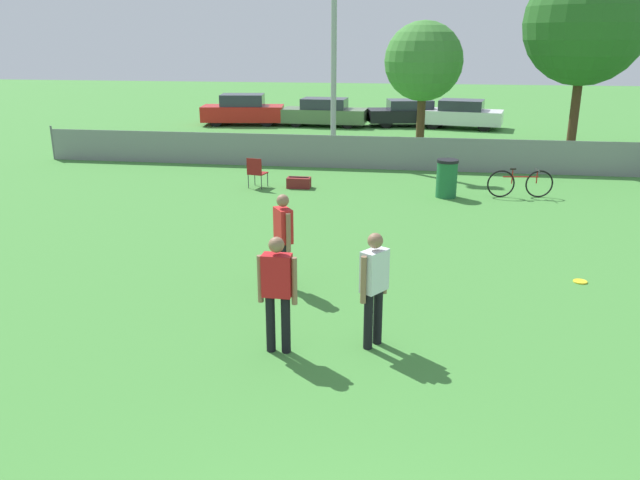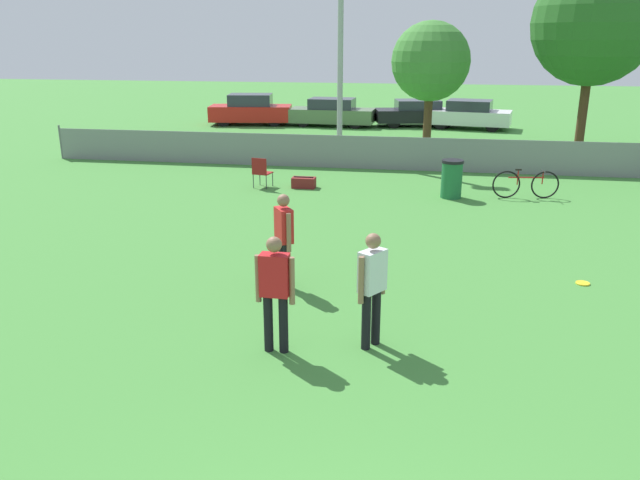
# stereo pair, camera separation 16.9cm
# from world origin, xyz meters

# --- Properties ---
(fence_backline) EXTENTS (25.61, 0.07, 1.21)m
(fence_backline) POSITION_xyz_m (0.00, 18.00, 0.55)
(fence_backline) COLOR gray
(fence_backline) RESTS_ON ground_plane
(light_pole) EXTENTS (0.90, 0.36, 8.52)m
(light_pole) POSITION_xyz_m (-2.81, 19.95, 5.02)
(light_pole) COLOR #9E9EA3
(light_pole) RESTS_ON ground_plane
(tree_near_pole) EXTENTS (2.95, 2.95, 4.85)m
(tree_near_pole) POSITION_xyz_m (0.34, 21.92, 3.35)
(tree_near_pole) COLOR #4C331E
(tree_near_pole) RESTS_ON ground_plane
(tree_far_right) EXTENTS (4.20, 4.20, 6.78)m
(tree_far_right) POSITION_xyz_m (5.76, 21.04, 4.67)
(tree_far_right) COLOR #4C331E
(tree_far_right) RESTS_ON ground_plane
(player_receiver_white) EXTENTS (0.40, 0.47, 1.69)m
(player_receiver_white) POSITION_xyz_m (-0.27, 5.33, 0.97)
(player_receiver_white) COLOR black
(player_receiver_white) RESTS_ON ground_plane
(player_defender_red) EXTENTS (0.55, 0.23, 1.69)m
(player_defender_red) POSITION_xyz_m (-1.56, 4.95, 0.97)
(player_defender_red) COLOR black
(player_defender_red) RESTS_ON ground_plane
(player_thrower_red) EXTENTS (0.40, 0.48, 1.69)m
(player_thrower_red) POSITION_xyz_m (-1.97, 7.29, 0.97)
(player_thrower_red) COLOR black
(player_thrower_red) RESTS_ON ground_plane
(frisbee_disc) EXTENTS (0.25, 0.25, 0.03)m
(frisbee_disc) POSITION_xyz_m (3.26, 8.34, 0.01)
(frisbee_disc) COLOR yellow
(frisbee_disc) RESTS_ON ground_plane
(folding_chair_sideline) EXTENTS (0.56, 0.56, 0.90)m
(folding_chair_sideline) POSITION_xyz_m (-4.36, 14.68, 0.51)
(folding_chair_sideline) COLOR #333338
(folding_chair_sideline) RESTS_ON ground_plane
(bicycle_sideline) EXTENTS (1.80, 0.44, 0.81)m
(bicycle_sideline) POSITION_xyz_m (3.09, 14.70, 0.39)
(bicycle_sideline) COLOR black
(bicycle_sideline) RESTS_ON ground_plane
(trash_bin) EXTENTS (0.59, 0.59, 1.05)m
(trash_bin) POSITION_xyz_m (1.09, 14.42, 0.53)
(trash_bin) COLOR #1E6638
(trash_bin) RESTS_ON ground_plane
(gear_bag_sideline) EXTENTS (0.68, 0.38, 0.33)m
(gear_bag_sideline) POSITION_xyz_m (-3.15, 14.90, 0.15)
(gear_bag_sideline) COLOR maroon
(gear_bag_sideline) RESTS_ON ground_plane
(parked_car_red) EXTENTS (4.28, 2.35, 1.52)m
(parked_car_red) POSITION_xyz_m (-8.56, 28.32, 0.73)
(parked_car_red) COLOR black
(parked_car_red) RESTS_ON ground_plane
(parked_car_olive) EXTENTS (4.27, 1.89, 1.36)m
(parked_car_olive) POSITION_xyz_m (-4.40, 28.48, 0.66)
(parked_car_olive) COLOR black
(parked_car_olive) RESTS_ON ground_plane
(parked_car_dark) EXTENTS (4.37, 2.50, 1.29)m
(parked_car_dark) POSITION_xyz_m (-0.20, 29.15, 0.65)
(parked_car_dark) COLOR black
(parked_car_dark) RESTS_ON ground_plane
(parked_car_white) EXTENTS (4.19, 2.49, 1.36)m
(parked_car_white) POSITION_xyz_m (2.29, 28.69, 0.68)
(parked_car_white) COLOR black
(parked_car_white) RESTS_ON ground_plane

